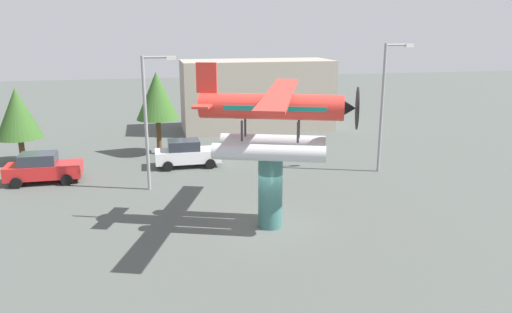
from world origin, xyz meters
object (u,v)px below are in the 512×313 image
display_pedestal (270,191)px  storefront_building (257,95)px  streetlight_primary (149,113)px  streetlight_secondary (385,99)px  tree_west (17,114)px  car_near_red (43,168)px  tree_east (157,96)px  car_mid_white (187,153)px  floatplane_monument (274,118)px

display_pedestal → storefront_building: (4.24, 22.00, 1.34)m
streetlight_primary → streetlight_secondary: 14.16m
storefront_building → tree_west: 19.45m
car_near_red → tree_west: size_ratio=0.84×
display_pedestal → tree_east: 15.55m
streetlight_secondary → storefront_building: size_ratio=0.61×
display_pedestal → car_mid_white: (-2.87, 10.90, -0.80)m
storefront_building → tree_east: (-8.77, -7.33, 1.13)m
display_pedestal → storefront_building: storefront_building is taller
floatplane_monument → storefront_building: 22.51m
streetlight_primary → tree_east: (0.60, 8.07, -0.17)m
display_pedestal → tree_west: (-13.57, 14.20, 1.65)m
streetlight_primary → display_pedestal: bearing=-52.2°
streetlight_secondary → tree_east: 15.49m
display_pedestal → streetlight_primary: streetlight_primary is taller
car_near_red → tree_east: tree_east is taller
streetlight_primary → streetlight_secondary: bearing=2.3°
streetlight_secondary → tree_east: size_ratio=1.35×
streetlight_primary → tree_west: (-8.45, 7.60, -0.99)m
car_mid_white → floatplane_monument: bearing=-74.7°
display_pedestal → car_mid_white: size_ratio=0.80×
floatplane_monument → streetlight_secondary: (8.89, 7.22, -0.45)m
car_mid_white → tree_west: (-10.71, 3.30, 2.45)m
tree_west → tree_east: (9.04, 0.47, 0.82)m
tree_east → storefront_building: bearing=39.9°
display_pedestal → car_near_red: 14.69m
streetlight_secondary → tree_east: streetlight_secondary is taller
car_mid_white → streetlight_secondary: bearing=-17.4°
car_mid_white → storefront_building: 13.35m
display_pedestal → car_near_red: display_pedestal is taller
streetlight_secondary → storefront_building: (-4.78, 14.83, -1.56)m
display_pedestal → floatplane_monument: size_ratio=0.33×
display_pedestal → floatplane_monument: (0.12, -0.04, 3.36)m
display_pedestal → streetlight_primary: (-5.13, 6.60, 2.64)m
streetlight_secondary → streetlight_primary: bearing=-177.7°
car_mid_white → streetlight_secondary: 12.99m
car_near_red → tree_east: (6.85, 5.42, 3.28)m
car_mid_white → storefront_building: bearing=57.4°
floatplane_monument → streetlight_primary: (-5.25, 6.65, -0.72)m
streetlight_primary → storefront_building: streetlight_primary is taller
streetlight_primary → tree_west: size_ratio=1.47×
car_near_red → streetlight_secondary: size_ratio=0.53×
tree_west → tree_east: tree_east is taller
floatplane_monument → tree_west: size_ratio=2.03×
tree_west → car_mid_white: bearing=-17.1°
car_near_red → streetlight_primary: 7.61m
car_near_red → floatplane_monument: bearing=-38.9°
storefront_building → display_pedestal: bearing=-100.9°
car_mid_white → display_pedestal: bearing=-75.3°
tree_east → floatplane_monument: bearing=-72.5°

